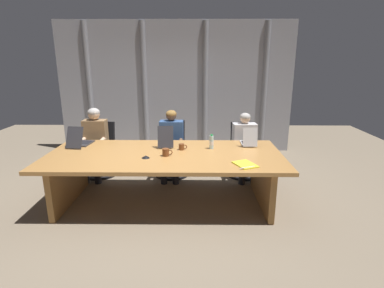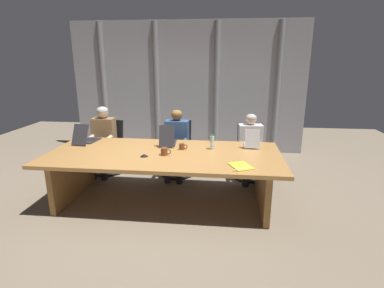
{
  "view_description": "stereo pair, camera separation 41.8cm",
  "coord_description": "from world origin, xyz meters",
  "px_view_note": "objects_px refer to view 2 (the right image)",
  "views": [
    {
      "loc": [
        0.43,
        -4.02,
        2.02
      ],
      "look_at": [
        0.38,
        0.15,
        0.84
      ],
      "focal_mm": 28.21,
      "sensor_mm": 36.0,
      "label": 1
    },
    {
      "loc": [
        0.85,
        -3.99,
        2.02
      ],
      "look_at": [
        0.38,
        0.15,
        0.84
      ],
      "focal_mm": 28.21,
      "sensor_mm": 36.0,
      "label": 2
    }
  ],
  "objects_px": {
    "laptop_left_end": "(87,139)",
    "laptop_center": "(251,143)",
    "laptop_left_mid": "(168,141)",
    "person_left_mid": "(176,140)",
    "person_left_end": "(103,136)",
    "coffee_mug_near": "(165,151)",
    "office_chair_center": "(250,157)",
    "office_chair_left_end": "(109,152)",
    "person_center": "(251,144)",
    "conference_mic_left_side": "(144,155)",
    "coffee_mug_far": "(182,147)",
    "office_chair_left_mid": "(178,154)",
    "spiral_notepad": "(241,166)",
    "water_bottle_primary": "(212,143)"
  },
  "relations": [
    {
      "from": "laptop_left_end",
      "to": "office_chair_center",
      "type": "height_order",
      "value": "laptop_left_end"
    },
    {
      "from": "person_left_end",
      "to": "person_center",
      "type": "distance_m",
      "value": 2.59
    },
    {
      "from": "office_chair_left_mid",
      "to": "office_chair_left_end",
      "type": "bearing_deg",
      "value": -87.11
    },
    {
      "from": "laptop_left_end",
      "to": "spiral_notepad",
      "type": "height_order",
      "value": "laptop_left_end"
    },
    {
      "from": "person_left_mid",
      "to": "office_chair_left_mid",
      "type": "bearing_deg",
      "value": -176.4
    },
    {
      "from": "laptop_center",
      "to": "office_chair_center",
      "type": "relative_size",
      "value": 0.4
    },
    {
      "from": "laptop_center",
      "to": "water_bottle_primary",
      "type": "xyz_separation_m",
      "value": [
        -0.58,
        -0.21,
        0.04
      ]
    },
    {
      "from": "laptop_left_end",
      "to": "laptop_left_mid",
      "type": "xyz_separation_m",
      "value": [
        1.31,
        0.01,
        0.0
      ]
    },
    {
      "from": "conference_mic_left_side",
      "to": "spiral_notepad",
      "type": "relative_size",
      "value": 0.3
    },
    {
      "from": "laptop_center",
      "to": "person_left_mid",
      "type": "bearing_deg",
      "value": 68.46
    },
    {
      "from": "office_chair_left_end",
      "to": "office_chair_left_mid",
      "type": "height_order",
      "value": "office_chair_left_mid"
    },
    {
      "from": "laptop_left_end",
      "to": "person_left_end",
      "type": "bearing_deg",
      "value": 3.94
    },
    {
      "from": "laptop_center",
      "to": "person_left_end",
      "type": "distance_m",
      "value": 2.61
    },
    {
      "from": "coffee_mug_far",
      "to": "conference_mic_left_side",
      "type": "xyz_separation_m",
      "value": [
        -0.47,
        -0.38,
        -0.03
      ]
    },
    {
      "from": "laptop_left_end",
      "to": "coffee_mug_near",
      "type": "relative_size",
      "value": 3.61
    },
    {
      "from": "office_chair_left_end",
      "to": "spiral_notepad",
      "type": "xyz_separation_m",
      "value": [
        2.33,
        -1.59,
        0.4
      ]
    },
    {
      "from": "laptop_center",
      "to": "office_chair_center",
      "type": "distance_m",
      "value": 0.8
    },
    {
      "from": "office_chair_left_end",
      "to": "person_center",
      "type": "xyz_separation_m",
      "value": [
        2.56,
        -0.16,
        0.29
      ]
    },
    {
      "from": "laptop_left_mid",
      "to": "coffee_mug_far",
      "type": "height_order",
      "value": "laptop_left_mid"
    },
    {
      "from": "laptop_left_mid",
      "to": "coffee_mug_near",
      "type": "xyz_separation_m",
      "value": [
        0.05,
        -0.52,
        -0.01
      ]
    },
    {
      "from": "laptop_left_mid",
      "to": "office_chair_left_mid",
      "type": "height_order",
      "value": "laptop_left_mid"
    },
    {
      "from": "water_bottle_primary",
      "to": "coffee_mug_near",
      "type": "bearing_deg",
      "value": -151.1
    },
    {
      "from": "laptop_left_mid",
      "to": "person_left_end",
      "type": "distance_m",
      "value": 1.4
    },
    {
      "from": "person_center",
      "to": "spiral_notepad",
      "type": "relative_size",
      "value": 3.09
    },
    {
      "from": "water_bottle_primary",
      "to": "coffee_mug_near",
      "type": "relative_size",
      "value": 1.55
    },
    {
      "from": "office_chair_left_mid",
      "to": "person_left_end",
      "type": "distance_m",
      "value": 1.37
    },
    {
      "from": "laptop_left_end",
      "to": "office_chair_left_end",
      "type": "height_order",
      "value": "laptop_left_end"
    },
    {
      "from": "office_chair_left_mid",
      "to": "person_center",
      "type": "height_order",
      "value": "person_center"
    },
    {
      "from": "office_chair_center",
      "to": "coffee_mug_near",
      "type": "relative_size",
      "value": 6.61
    },
    {
      "from": "laptop_left_end",
      "to": "office_chair_center",
      "type": "xyz_separation_m",
      "value": [
        2.63,
        0.71,
        -0.45
      ]
    },
    {
      "from": "laptop_left_mid",
      "to": "coffee_mug_near",
      "type": "distance_m",
      "value": 0.52
    },
    {
      "from": "laptop_left_end",
      "to": "laptop_center",
      "type": "height_order",
      "value": "laptop_left_end"
    },
    {
      "from": "office_chair_left_end",
      "to": "water_bottle_primary",
      "type": "height_order",
      "value": "water_bottle_primary"
    },
    {
      "from": "water_bottle_primary",
      "to": "laptop_left_end",
      "type": "bearing_deg",
      "value": 175.34
    },
    {
      "from": "laptop_left_mid",
      "to": "person_left_mid",
      "type": "distance_m",
      "value": 0.57
    },
    {
      "from": "coffee_mug_near",
      "to": "person_left_mid",
      "type": "bearing_deg",
      "value": 90.81
    },
    {
      "from": "laptop_left_mid",
      "to": "office_chair_left_mid",
      "type": "xyz_separation_m",
      "value": [
        0.03,
        0.71,
        -0.44
      ]
    },
    {
      "from": "coffee_mug_far",
      "to": "office_chair_left_mid",
      "type": "bearing_deg",
      "value": 103.43
    },
    {
      "from": "coffee_mug_far",
      "to": "laptop_left_end",
      "type": "bearing_deg",
      "value": 171.91
    },
    {
      "from": "office_chair_left_mid",
      "to": "laptop_left_mid",
      "type": "bearing_deg",
      "value": 0.21
    },
    {
      "from": "coffee_mug_far",
      "to": "laptop_center",
      "type": "bearing_deg",
      "value": 14.94
    },
    {
      "from": "office_chair_left_end",
      "to": "coffee_mug_near",
      "type": "height_order",
      "value": "office_chair_left_end"
    },
    {
      "from": "laptop_left_end",
      "to": "laptop_left_mid",
      "type": "height_order",
      "value": "laptop_left_mid"
    },
    {
      "from": "office_chair_left_end",
      "to": "office_chair_center",
      "type": "bearing_deg",
      "value": 99.4
    },
    {
      "from": "laptop_center",
      "to": "conference_mic_left_side",
      "type": "height_order",
      "value": "laptop_center"
    },
    {
      "from": "laptop_left_end",
      "to": "office_chair_left_mid",
      "type": "bearing_deg",
      "value": -55.62
    },
    {
      "from": "office_chair_center",
      "to": "spiral_notepad",
      "type": "distance_m",
      "value": 1.65
    },
    {
      "from": "water_bottle_primary",
      "to": "conference_mic_left_side",
      "type": "height_order",
      "value": "water_bottle_primary"
    },
    {
      "from": "laptop_left_end",
      "to": "spiral_notepad",
      "type": "distance_m",
      "value": 2.54
    },
    {
      "from": "laptop_center",
      "to": "person_left_mid",
      "type": "distance_m",
      "value": 1.34
    }
  ]
}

